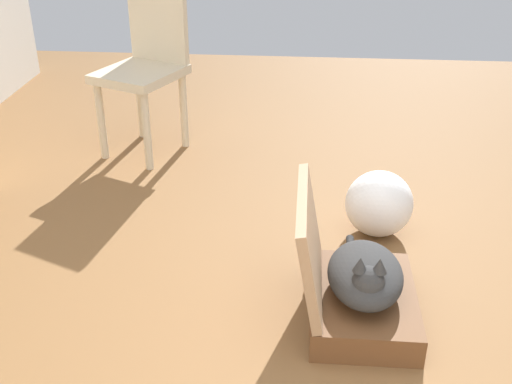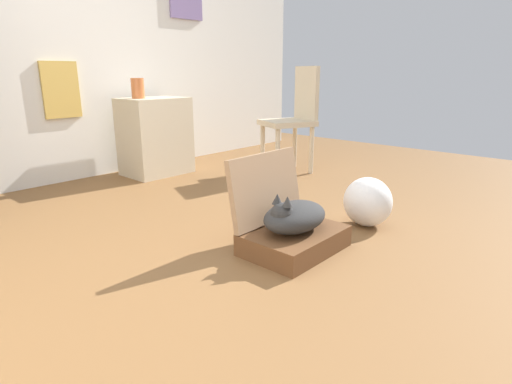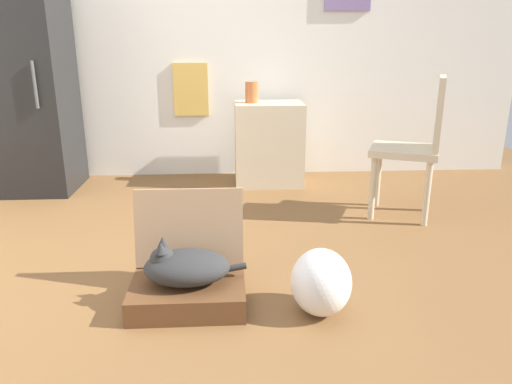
{
  "view_description": "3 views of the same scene",
  "coord_description": "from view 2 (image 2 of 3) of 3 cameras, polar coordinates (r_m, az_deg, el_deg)",
  "views": [
    {
      "loc": [
        -1.69,
        0.01,
        1.57
      ],
      "look_at": [
        0.26,
        0.18,
        0.53
      ],
      "focal_mm": 44.58,
      "sensor_mm": 36.0,
      "label": 1
    },
    {
      "loc": [
        -1.43,
        -1.48,
        0.95
      ],
      "look_at": [
        0.3,
        0.07,
        0.27
      ],
      "focal_mm": 29.06,
      "sensor_mm": 36.0,
      "label": 2
    },
    {
      "loc": [
        0.47,
        -2.33,
        1.22
      ],
      "look_at": [
        0.62,
        0.13,
        0.45
      ],
      "focal_mm": 33.96,
      "sensor_mm": 36.0,
      "label": 3
    }
  ],
  "objects": [
    {
      "name": "ground_plane",
      "position": [
        2.27,
        -3.66,
        -8.51
      ],
      "size": [
        7.68,
        7.68,
        0.0
      ],
      "primitive_type": "plane",
      "color": "brown",
      "rests_on": "ground"
    },
    {
      "name": "cat",
      "position": [
        2.24,
        5.22,
        -3.32
      ],
      "size": [
        0.49,
        0.28,
        0.22
      ],
      "color": "#2D2D2D",
      "rests_on": "suitcase_base"
    },
    {
      "name": "suitcase_base",
      "position": [
        2.3,
        5.29,
        -6.63
      ],
      "size": [
        0.55,
        0.4,
        0.12
      ],
      "primitive_type": "cube",
      "color": "brown",
      "rests_on": "ground"
    },
    {
      "name": "plastic_bag_white",
      "position": [
        2.72,
        15.11,
        -1.32
      ],
      "size": [
        0.28,
        0.31,
        0.31
      ],
      "primitive_type": "ellipsoid",
      "color": "white",
      "rests_on": "ground"
    },
    {
      "name": "chair",
      "position": [
        4.05,
        5.28,
        10.33
      ],
      "size": [
        0.58,
        0.55,
        1.0
      ],
      "rotation": [
        0.0,
        0.0,
        -1.98
      ],
      "color": "beige",
      "rests_on": "ground"
    },
    {
      "name": "vase_tall",
      "position": [
        3.96,
        -15.97,
        13.57
      ],
      "size": [
        0.11,
        0.11,
        0.18
      ],
      "primitive_type": "cylinder",
      "color": "#CC6B38",
      "rests_on": "side_table"
    },
    {
      "name": "wall_back",
      "position": [
        4.03,
        -28.65,
        19.36
      ],
      "size": [
        6.4,
        0.15,
        2.6
      ],
      "color": "silver",
      "rests_on": "ground"
    },
    {
      "name": "suitcase_lid",
      "position": [
        2.34,
        1.35,
        0.53
      ],
      "size": [
        0.55,
        0.11,
        0.4
      ],
      "primitive_type": "cube",
      "rotation": [
        1.39,
        0.0,
        0.0
      ],
      "color": "#9B7756",
      "rests_on": "suitcase_base"
    },
    {
      "name": "side_table",
      "position": [
        4.08,
        -13.7,
        7.44
      ],
      "size": [
        0.59,
        0.43,
        0.72
      ],
      "primitive_type": "cube",
      "color": "beige",
      "rests_on": "ground"
    }
  ]
}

